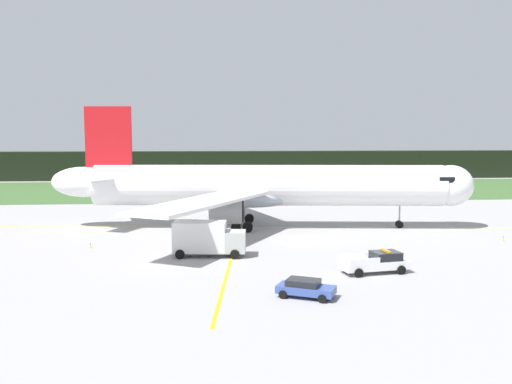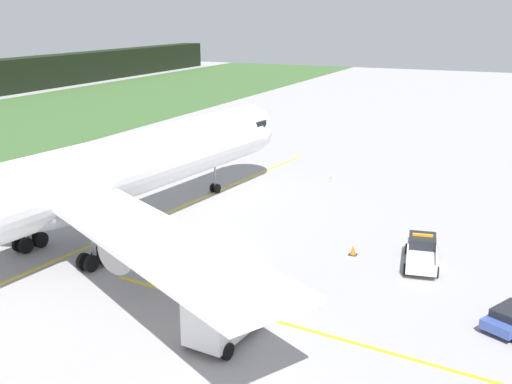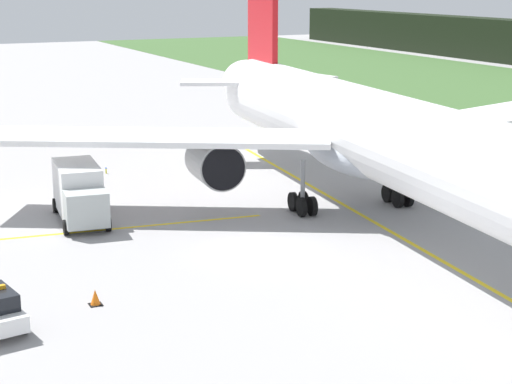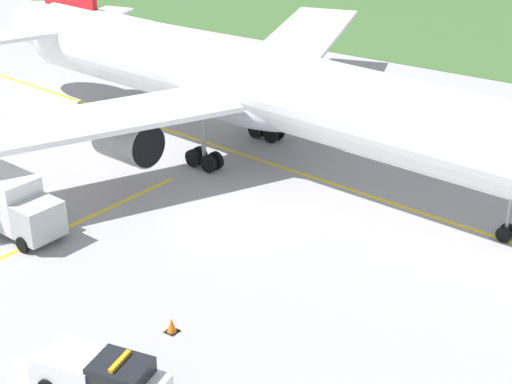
% 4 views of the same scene
% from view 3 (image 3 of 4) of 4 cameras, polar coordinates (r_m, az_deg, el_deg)
% --- Properties ---
extents(ground, '(320.00, 320.00, 0.00)m').
position_cam_3_polar(ground, '(46.31, -0.08, -3.90)').
color(ground, '#9A9798').
extents(taxiway_centerline_main, '(68.89, 7.69, 0.01)m').
position_cam_3_polar(taxiway_centerline_main, '(52.27, 7.74, -1.94)').
color(taxiway_centerline_main, yellow).
rests_on(taxiway_centerline_main, ground).
extents(taxiway_centerline_spur, '(3.55, 30.32, 0.01)m').
position_cam_3_polar(taxiway_centerline_spur, '(50.38, -16.36, -3.00)').
color(taxiway_centerline_spur, yellow).
rests_on(taxiway_centerline_spur, ground).
extents(airliner, '(52.84, 46.02, 15.11)m').
position_cam_3_polar(airliner, '(51.70, 7.58, 3.78)').
color(airliner, white).
rests_on(airliner, ground).
extents(catering_truck, '(7.08, 3.28, 3.52)m').
position_cam_3_polar(catering_truck, '(52.56, -11.57, -0.01)').
color(catering_truck, '#ADB4B2').
rests_on(catering_truck, ground).
extents(apron_cone, '(0.58, 0.58, 0.73)m').
position_cam_3_polar(apron_cone, '(39.43, -10.55, -6.84)').
color(apron_cone, black).
rests_on(apron_cone, ground).
extents(taxiway_edge_light_west, '(0.12, 0.12, 0.48)m').
position_cam_3_polar(taxiway_edge_light_west, '(65.41, -9.85, 1.42)').
color(taxiway_edge_light_west, yellow).
rests_on(taxiway_edge_light_west, ground).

